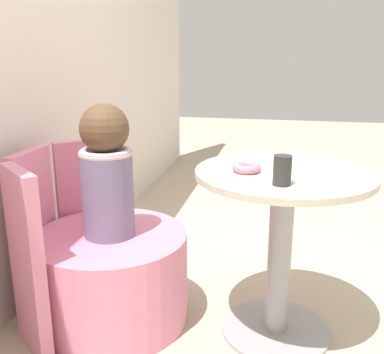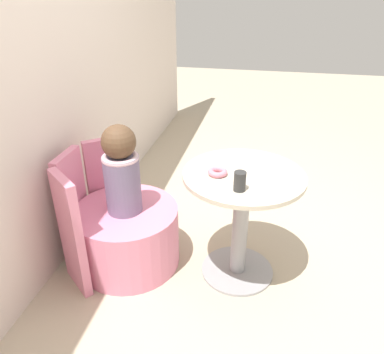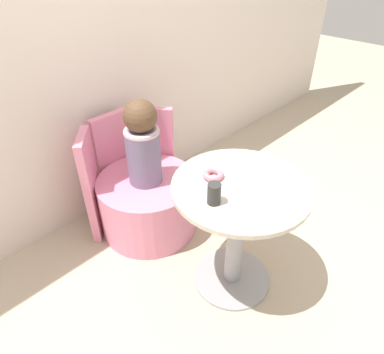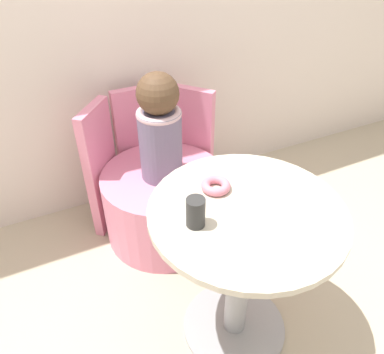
{
  "view_description": "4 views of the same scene",
  "coord_description": "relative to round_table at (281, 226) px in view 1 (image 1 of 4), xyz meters",
  "views": [
    {
      "loc": [
        -1.7,
        -0.04,
        1.15
      ],
      "look_at": [
        -0.03,
        0.32,
        0.66
      ],
      "focal_mm": 42.0,
      "sensor_mm": 36.0,
      "label": 1
    },
    {
      "loc": [
        -1.87,
        -0.14,
        1.66
      ],
      "look_at": [
        -0.02,
        0.25,
        0.65
      ],
      "focal_mm": 35.0,
      "sensor_mm": 36.0,
      "label": 2
    },
    {
      "loc": [
        -1.13,
        -0.79,
        1.7
      ],
      "look_at": [
        -0.05,
        0.26,
        0.62
      ],
      "focal_mm": 32.0,
      "sensor_mm": 36.0,
      "label": 3
    },
    {
      "loc": [
        -0.6,
        -0.82,
        1.55
      ],
      "look_at": [
        -0.05,
        0.33,
        0.6
      ],
      "focal_mm": 35.0,
      "sensor_mm": 36.0,
      "label": 4
    }
  ],
  "objects": [
    {
      "name": "ground_plane",
      "position": [
        0.02,
        0.04,
        -0.48
      ],
      "size": [
        12.0,
        12.0,
        0.0
      ],
      "primitive_type": "plane",
      "color": "#B7A88E"
    },
    {
      "name": "child_figure",
      "position": [
        -0.04,
        0.71,
        0.19
      ],
      "size": [
        0.22,
        0.22,
        0.55
      ],
      "color": "slate",
      "rests_on": "tub_chair"
    },
    {
      "name": "cup",
      "position": [
        -0.19,
        0.01,
        0.28
      ],
      "size": [
        0.06,
        0.06,
        0.1
      ],
      "color": "#2D2D2D",
      "rests_on": "round_table"
    },
    {
      "name": "booth_backrest",
      "position": [
        -0.04,
        0.97,
        -0.11
      ],
      "size": [
        0.75,
        0.27,
        0.74
      ],
      "color": "pink",
      "rests_on": "ground_plane"
    },
    {
      "name": "round_table",
      "position": [
        0.0,
        0.0,
        0.0
      ],
      "size": [
        0.68,
        0.68,
        0.71
      ],
      "color": "#99999E",
      "rests_on": "ground_plane"
    },
    {
      "name": "donut",
      "position": [
        -0.05,
        0.14,
        0.24
      ],
      "size": [
        0.11,
        0.11,
        0.03
      ],
      "color": "pink",
      "rests_on": "round_table"
    },
    {
      "name": "tub_chair",
      "position": [
        -0.04,
        0.71,
        -0.28
      ],
      "size": [
        0.65,
        0.65,
        0.4
      ],
      "color": "pink",
      "rests_on": "ground_plane"
    }
  ]
}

